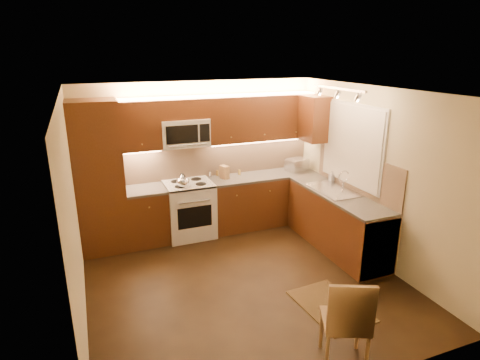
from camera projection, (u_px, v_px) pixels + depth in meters
name	position (u px, v px, depth m)	size (l,w,h in m)	color
floor	(245.00, 281.00, 5.42)	(4.00, 4.00, 0.01)	black
ceiling	(246.00, 92.00, 4.66)	(4.00, 4.00, 0.01)	beige
wall_back	(200.00, 157.00, 6.81)	(4.00, 0.01, 2.50)	beige
wall_front	(339.00, 271.00, 3.27)	(4.00, 0.01, 2.50)	beige
wall_left	(73.00, 217.00, 4.33)	(0.01, 4.00, 2.50)	beige
wall_right	(375.00, 176.00, 5.74)	(0.01, 4.00, 2.50)	beige
pantry	(99.00, 178.00, 5.99)	(0.70, 0.60, 2.30)	#48210F
base_cab_back_left	(147.00, 217.00, 6.44)	(0.62, 0.60, 0.86)	#48210F
counter_back_left	(145.00, 190.00, 6.30)	(0.62, 0.60, 0.04)	#312F2D
base_cab_back_right	(263.00, 200.00, 7.16)	(1.92, 0.60, 0.86)	#48210F
counter_back_right	(263.00, 176.00, 7.02)	(1.92, 0.60, 0.04)	#312F2D
base_cab_right	(337.00, 222.00, 6.24)	(0.60, 2.00, 0.86)	#48210F
counter_right	(339.00, 195.00, 6.10)	(0.60, 2.00, 0.04)	#312F2D
dishwasher	(366.00, 241.00, 5.62)	(0.58, 0.60, 0.84)	silver
backsplash_back	(220.00, 158.00, 6.94)	(3.30, 0.02, 0.60)	tan
backsplash_right	(356.00, 172.00, 6.11)	(0.02, 2.00, 0.60)	tan
upper_cab_back_left	(139.00, 125.00, 6.11)	(0.62, 0.35, 0.75)	#48210F
upper_cab_back_right	(261.00, 118.00, 6.83)	(1.92, 0.35, 0.75)	#48210F
upper_cab_bridge	(183.00, 109.00, 6.29)	(0.76, 0.35, 0.31)	#48210F
upper_cab_right_corner	(314.00, 119.00, 6.73)	(0.35, 0.50, 0.75)	#48210F
stove	(189.00, 209.00, 6.65)	(0.76, 0.65, 0.92)	silver
microwave	(184.00, 132.00, 6.39)	(0.76, 0.38, 0.44)	silver
window_frame	(352.00, 144.00, 6.12)	(0.03, 1.44, 1.24)	silver
window_blinds	(351.00, 145.00, 6.11)	(0.02, 1.36, 1.16)	silver
sink	(334.00, 186.00, 6.20)	(0.52, 0.86, 0.15)	silver
faucet	(344.00, 180.00, 6.25)	(0.20, 0.04, 0.30)	silver
track_light_bar	(338.00, 88.00, 5.57)	(0.04, 1.20, 0.03)	silver
kettle	(183.00, 180.00, 6.27)	(0.20, 0.20, 0.23)	silver
toaster_oven	(297.00, 165.00, 7.22)	(0.36, 0.27, 0.22)	silver
knife_block	(224.00, 172.00, 6.78)	(0.10, 0.16, 0.22)	olive
spice_jar_a	(227.00, 172.00, 7.01)	(0.05, 0.05, 0.09)	silver
spice_jar_b	(217.00, 173.00, 6.94)	(0.04, 0.04, 0.10)	olive
spice_jar_c	(210.00, 174.00, 6.85)	(0.04, 0.04, 0.10)	silver
spice_jar_d	(239.00, 172.00, 7.01)	(0.04, 0.04, 0.08)	olive
soap_bottle	(332.00, 176.00, 6.65)	(0.08, 0.08, 0.17)	#AFAEB2
rug	(330.00, 306.00, 4.88)	(0.65, 0.98, 0.01)	black
dining_chair	(345.00, 319.00, 3.88)	(0.43, 0.43, 0.98)	olive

